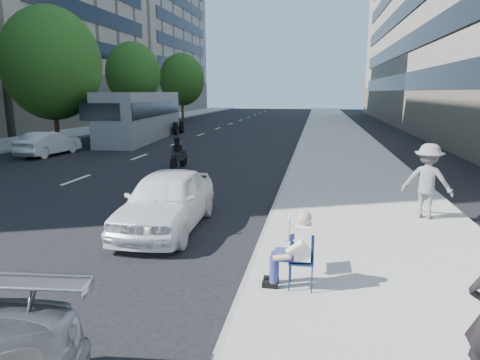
% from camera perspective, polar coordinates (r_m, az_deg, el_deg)
% --- Properties ---
extents(ground, '(160.00, 160.00, 0.00)m').
position_cam_1_polar(ground, '(7.94, -10.00, -13.28)').
color(ground, black).
rests_on(ground, ground).
extents(near_sidewalk, '(5.00, 120.00, 0.15)m').
position_cam_1_polar(near_sidewalk, '(26.97, 13.21, 4.44)').
color(near_sidewalk, gray).
rests_on(near_sidewalk, ground).
extents(far_sidewalk, '(4.50, 120.00, 0.15)m').
position_cam_1_polar(far_sidewalk, '(33.15, -25.61, 4.91)').
color(far_sidewalk, gray).
rests_on(far_sidewalk, ground).
extents(far_bldg_north, '(22.00, 28.00, 28.00)m').
position_cam_1_polar(far_bldg_north, '(76.81, -15.89, 19.24)').
color(far_bldg_north, tan).
rests_on(far_bldg_north, ground).
extents(tree_far_c, '(6.00, 6.00, 8.47)m').
position_cam_1_polar(tree_far_c, '(29.66, -23.83, 13.99)').
color(tree_far_c, '#382616').
rests_on(tree_far_c, ground).
extents(tree_far_d, '(4.80, 4.80, 7.65)m').
position_cam_1_polar(tree_far_d, '(40.21, -14.06, 13.57)').
color(tree_far_d, '#382616').
rests_on(tree_far_d, ground).
extents(tree_far_e, '(5.40, 5.40, 7.89)m').
position_cam_1_polar(tree_far_e, '(53.30, -7.76, 13.14)').
color(tree_far_e, '#382616').
rests_on(tree_far_e, ground).
extents(seated_protester, '(0.83, 1.11, 1.31)m').
position_cam_1_polar(seated_protester, '(7.12, 7.35, -8.57)').
color(seated_protester, navy).
rests_on(seated_protester, near_sidewalk).
extents(jogger, '(1.40, 1.08, 1.91)m').
position_cam_1_polar(jogger, '(11.84, 23.72, -0.13)').
color(jogger, slate).
rests_on(jogger, near_sidewalk).
extents(white_sedan_near, '(1.85, 4.32, 1.45)m').
position_cam_1_polar(white_sedan_near, '(10.64, -9.77, -2.64)').
color(white_sedan_near, white).
rests_on(white_sedan_near, ground).
extents(white_sedan_mid, '(1.67, 3.95, 1.27)m').
position_cam_1_polar(white_sedan_mid, '(24.98, -24.13, 4.47)').
color(white_sedan_mid, silver).
rests_on(white_sedan_mid, ground).
extents(motorcycle, '(0.71, 2.04, 1.42)m').
position_cam_1_polar(motorcycle, '(18.83, -8.24, 3.34)').
color(motorcycle, black).
rests_on(motorcycle, ground).
extents(bus, '(3.69, 12.26, 3.30)m').
position_cam_1_polar(bus, '(31.30, -12.90, 8.29)').
color(bus, slate).
rests_on(bus, ground).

